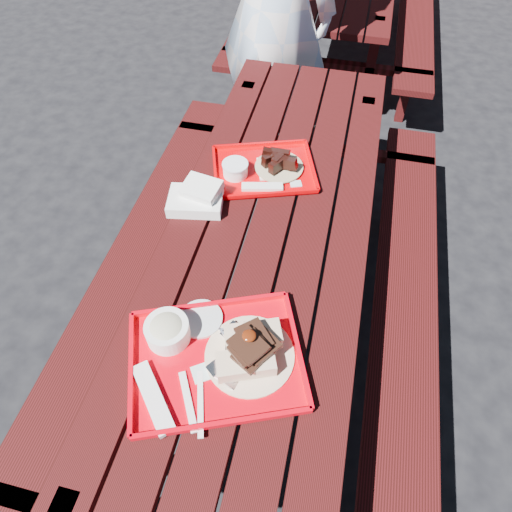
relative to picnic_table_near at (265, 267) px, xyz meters
name	(u,v)px	position (x,y,z in m)	size (l,w,h in m)	color
ground	(263,335)	(0.00, 0.00, -0.56)	(60.00, 60.00, 0.00)	black
picnic_table_near	(265,267)	(0.00, 0.00, 0.00)	(1.41, 2.40, 0.75)	#3B0B0D
near_tray	(215,349)	(-0.04, -0.49, 0.23)	(0.61, 0.55, 0.16)	red
far_tray	(262,169)	(-0.09, 0.34, 0.21)	(0.49, 0.43, 0.07)	#D90004
white_cloth	(197,198)	(-0.29, 0.10, 0.23)	(0.23, 0.19, 0.08)	white
person	(274,0)	(-0.27, 1.43, 0.40)	(0.70, 0.46, 1.93)	#B4D2F3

